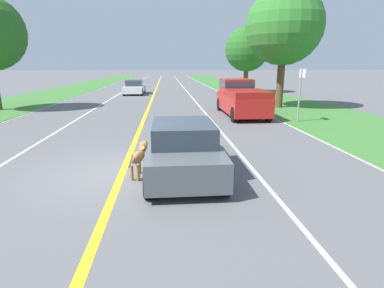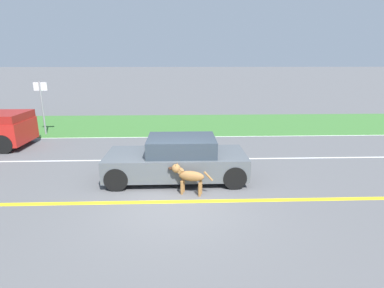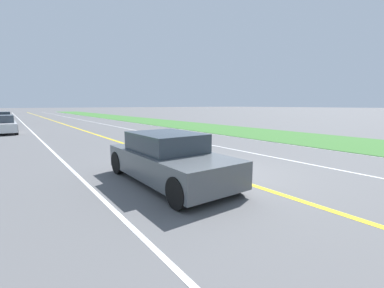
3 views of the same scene
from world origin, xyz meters
TOP-DOWN VIEW (x-y plane):
  - ground_plane at (0.00, 0.00)m, footprint 400.00×400.00m
  - centre_divider_line at (0.00, 0.00)m, footprint 0.18×160.00m
  - lane_edge_line_right at (7.00, 0.00)m, footprint 0.14×160.00m
  - lane_dash_same_dir at (3.50, 0.00)m, footprint 0.10×160.00m
  - grass_verge_right at (10.00, 0.00)m, footprint 6.00×160.00m
  - ego_car at (1.61, -0.06)m, footprint 1.84×4.24m
  - dog at (0.50, -0.36)m, footprint 0.49×1.24m
  - street_sign at (7.73, 6.60)m, footprint 0.11×0.64m

SIDE VIEW (x-z plane):
  - ground_plane at x=0.00m, z-range 0.00..0.00m
  - centre_divider_line at x=0.00m, z-range 0.00..0.01m
  - lane_edge_line_right at x=7.00m, z-range 0.00..0.01m
  - lane_dash_same_dir at x=3.50m, z-range 0.00..0.01m
  - grass_verge_right at x=10.00m, z-range 0.00..0.03m
  - dog at x=0.50m, z-range 0.11..0.97m
  - ego_car at x=1.61m, z-range -0.04..1.30m
  - street_sign at x=7.73m, z-range 0.33..2.97m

